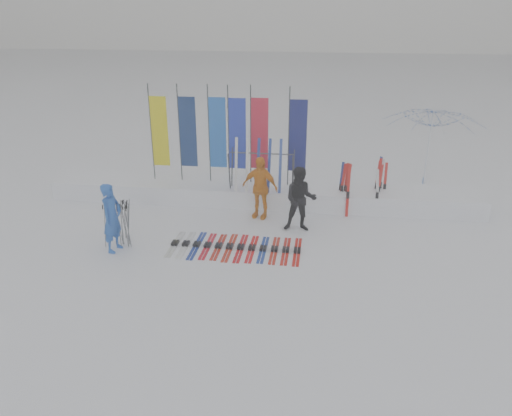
# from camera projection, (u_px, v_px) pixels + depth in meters

# --- Properties ---
(ground) EXTENTS (120.00, 120.00, 0.00)m
(ground) POSITION_uv_depth(u_px,v_px,m) (239.00, 269.00, 12.46)
(ground) COLOR white
(ground) RESTS_ON ground
(snow_bank) EXTENTS (14.00, 1.60, 0.60)m
(snow_bank) POSITION_uv_depth(u_px,v_px,m) (262.00, 193.00, 16.56)
(snow_bank) COLOR white
(snow_bank) RESTS_ON ground
(person_blue) EXTENTS (0.57, 0.76, 1.88)m
(person_blue) POSITION_uv_depth(u_px,v_px,m) (112.00, 218.00, 13.05)
(person_blue) COLOR #1E51B4
(person_blue) RESTS_ON ground
(person_black) EXTENTS (0.96, 0.77, 1.91)m
(person_black) POSITION_uv_depth(u_px,v_px,m) (300.00, 200.00, 14.23)
(person_black) COLOR black
(person_black) RESTS_ON ground
(person_yellow) EXTENTS (1.22, 0.75, 1.93)m
(person_yellow) POSITION_uv_depth(u_px,v_px,m) (260.00, 187.00, 15.13)
(person_yellow) COLOR orange
(person_yellow) RESTS_ON ground
(tent_canopy) EXTENTS (3.64, 3.70, 2.99)m
(tent_canopy) POSITION_uv_depth(u_px,v_px,m) (429.00, 150.00, 16.99)
(tent_canopy) COLOR white
(tent_canopy) RESTS_ON ground
(ski_row) EXTENTS (3.52, 1.70, 0.07)m
(ski_row) POSITION_uv_depth(u_px,v_px,m) (235.00, 247.00, 13.49)
(ski_row) COLOR silver
(ski_row) RESTS_ON ground
(pole_cluster) EXTENTS (0.72, 0.63, 1.25)m
(pole_cluster) POSITION_uv_depth(u_px,v_px,m) (123.00, 224.00, 13.50)
(pole_cluster) COLOR #595B60
(pole_cluster) RESTS_ON ground
(feather_flags) EXTENTS (5.11, 0.16, 3.20)m
(feather_flags) POSITION_uv_depth(u_px,v_px,m) (225.00, 134.00, 16.09)
(feather_flags) COLOR #383A3F
(feather_flags) RESTS_ON ground
(ski_rack) EXTENTS (2.04, 0.80, 1.23)m
(ski_rack) POSITION_uv_depth(u_px,v_px,m) (262.00, 166.00, 15.77)
(ski_rack) COLOR #383A3F
(ski_rack) RESTS_ON ground
(upright_skis) EXTENTS (1.50, 1.09, 1.65)m
(upright_skis) POSITION_uv_depth(u_px,v_px,m) (365.00, 186.00, 15.82)
(upright_skis) COLOR silver
(upright_skis) RESTS_ON ground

